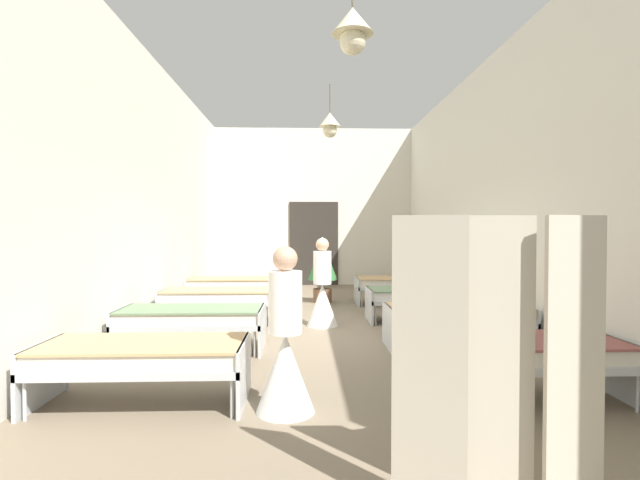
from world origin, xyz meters
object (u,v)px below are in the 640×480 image
object	(u,v)px
bed_left_row_3	(234,284)
bed_right_row_3	(400,284)
bed_left_row_1	(192,318)
bed_left_row_2	(218,297)
bed_right_row_0	(522,353)
privacy_screen	(501,364)
bed_right_row_1	(457,316)
potted_plant	(323,264)
bed_right_row_2	(422,296)
bed_left_row_0	(143,357)
nurse_mid_aisle	(285,352)
nurse_near_aisle	(322,294)

from	to	relation	value
bed_left_row_3	bed_right_row_3	bearing A→B (deg)	0.00
bed_left_row_1	bed_left_row_2	distance (m)	1.90
bed_left_row_1	bed_left_row_2	world-z (taller)	same
bed_left_row_2	bed_right_row_3	world-z (taller)	same
bed_right_row_0	privacy_screen	size ratio (longest dim) A/B	1.12
bed_right_row_1	potted_plant	world-z (taller)	potted_plant
bed_right_row_0	bed_right_row_2	world-z (taller)	same
bed_left_row_2	privacy_screen	distance (m)	6.14
bed_right_row_0	bed_right_row_2	size ratio (longest dim) A/B	1.00
bed_right_row_1	bed_left_row_3	world-z (taller)	same
bed_left_row_0	bed_right_row_3	distance (m)	6.72
bed_left_row_2	bed_left_row_1	bearing A→B (deg)	-90.00
bed_right_row_0	potted_plant	distance (m)	6.20
bed_right_row_3	privacy_screen	distance (m)	7.52
bed_left_row_1	nurse_mid_aisle	xyz separation A→B (m)	(1.32, -2.14, 0.09)
bed_right_row_1	bed_right_row_2	bearing A→B (deg)	90.00
bed_left_row_1	bed_right_row_1	world-z (taller)	same
potted_plant	nurse_near_aisle	bearing A→B (deg)	-92.41
bed_left_row_1	bed_left_row_2	xyz separation A→B (m)	(0.00, 1.90, 0.00)
nurse_near_aisle	nurse_mid_aisle	bearing A→B (deg)	62.23
potted_plant	bed_left_row_0	bearing A→B (deg)	-107.72
bed_right_row_2	potted_plant	bearing A→B (deg)	127.52
nurse_mid_aisle	bed_left_row_3	bearing A→B (deg)	-42.03
bed_right_row_1	bed_right_row_3	bearing A→B (deg)	90.00
bed_right_row_1	bed_right_row_3	size ratio (longest dim) A/B	1.00
bed_right_row_1	bed_left_row_2	distance (m)	4.04
bed_left_row_1	bed_right_row_2	xyz separation A→B (m)	(3.56, 1.90, 0.00)
bed_right_row_0	bed_right_row_3	distance (m)	5.70
bed_right_row_3	potted_plant	distance (m)	1.73
nurse_near_aisle	bed_right_row_2	bearing A→B (deg)	171.13
nurse_near_aisle	nurse_mid_aisle	distance (m)	3.71
bed_right_row_1	bed_right_row_2	distance (m)	1.90
nurse_near_aisle	nurse_mid_aisle	world-z (taller)	same
bed_left_row_2	bed_left_row_0	bearing A→B (deg)	-90.00
bed_right_row_0	privacy_screen	bearing A→B (deg)	-118.57
potted_plant	privacy_screen	bearing A→B (deg)	-84.74
bed_left_row_3	nurse_mid_aisle	distance (m)	6.08
bed_right_row_1	potted_plant	distance (m)	4.41
bed_right_row_1	bed_left_row_3	size ratio (longest dim) A/B	1.00
nurse_mid_aisle	privacy_screen	world-z (taller)	privacy_screen
potted_plant	bed_left_row_3	bearing A→B (deg)	-172.18
bed_right_row_2	nurse_mid_aisle	xyz separation A→B (m)	(-2.24, -4.04, 0.09)
bed_left_row_1	potted_plant	bearing A→B (deg)	64.87
bed_right_row_3	nurse_mid_aisle	world-z (taller)	nurse_mid_aisle
bed_right_row_1	potted_plant	bearing A→B (deg)	112.23
bed_left_row_1	nurse_near_aisle	size ratio (longest dim) A/B	1.28
potted_plant	privacy_screen	xyz separation A→B (m)	(0.71, -7.71, 0.01)
bed_right_row_2	bed_left_row_3	distance (m)	4.04
bed_right_row_0	bed_left_row_0	bearing A→B (deg)	180.00
bed_left_row_1	bed_left_row_2	size ratio (longest dim) A/B	1.00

